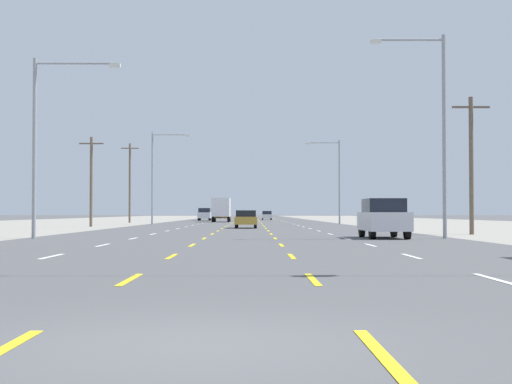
{
  "coord_description": "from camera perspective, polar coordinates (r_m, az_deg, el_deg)",
  "views": [
    {
      "loc": [
        0.57,
        -7.34,
        1.29
      ],
      "look_at": [
        0.96,
        53.37,
        2.95
      ],
      "focal_mm": 52.51,
      "sensor_mm": 36.0,
      "label": 1
    }
  ],
  "objects": [
    {
      "name": "ground_plane",
      "position": [
        73.35,
        -0.81,
        -2.57
      ],
      "size": [
        572.0,
        572.0,
        0.0
      ],
      "primitive_type": "plane",
      "color": "#4C4C4F"
    },
    {
      "name": "lot_apron_right",
      "position": [
        77.23,
        17.89,
        -2.44
      ],
      "size": [
        28.0,
        440.0,
        0.01
      ],
      "primitive_type": "cube",
      "color": "gray",
      "rests_on": "ground"
    },
    {
      "name": "lane_markings",
      "position": [
        111.85,
        -0.66,
        -2.22
      ],
      "size": [
        10.64,
        227.6,
        0.01
      ],
      "color": "white",
      "rests_on": "ground"
    },
    {
      "name": "signal_span_wire",
      "position": [
        16.87,
        -2.24,
        12.98
      ],
      "size": [
        26.18,
        0.53,
        9.75
      ],
      "color": "brown",
      "rests_on": "ground"
    },
    {
      "name": "suv_far_right_nearest",
      "position": [
        38.1,
        9.69,
        -1.94
      ],
      "size": [
        1.98,
        4.9,
        1.98
      ],
      "color": "silver",
      "rests_on": "ground"
    },
    {
      "name": "sedan_center_turn_near",
      "position": [
        61.55,
        -0.77,
        -2.06
      ],
      "size": [
        1.8,
        4.5,
        1.46
      ],
      "color": "#B28C33",
      "rests_on": "ground"
    },
    {
      "name": "box_truck_inner_left_mid",
      "position": [
        101.57,
        -2.66,
        -1.26
      ],
      "size": [
        2.4,
        7.2,
        3.23
      ],
      "color": "#B28C33",
      "rests_on": "ground"
    },
    {
      "name": "hatchback_center_turn_midfar",
      "position": [
        110.18,
        -0.79,
        -1.83
      ],
      "size": [
        1.72,
        3.9,
        1.54
      ],
      "color": "white",
      "rests_on": "ground"
    },
    {
      "name": "suv_far_left_far",
      "position": [
        118.94,
        -3.94,
        -1.69
      ],
      "size": [
        1.98,
        4.9,
        1.98
      ],
      "color": "silver",
      "rests_on": "ground"
    },
    {
      "name": "hatchback_inner_right_farther",
      "position": [
        129.71,
        0.83,
        -1.79
      ],
      "size": [
        1.72,
        3.9,
        1.54
      ],
      "color": "silver",
      "rests_on": "ground"
    },
    {
      "name": "sedan_center_turn_farthest",
      "position": [
        131.34,
        -0.72,
        -1.8
      ],
      "size": [
        1.8,
        4.5,
        1.46
      ],
      "color": "white",
      "rests_on": "ground"
    },
    {
      "name": "streetlight_left_row_0",
      "position": [
        38.51,
        -15.84,
        4.39
      ],
      "size": [
        4.33,
        0.26,
        8.93
      ],
      "color": "gray",
      "rests_on": "ground"
    },
    {
      "name": "streetlight_right_row_0",
      "position": [
        38.31,
        13.64,
        5.23
      ],
      "size": [
        3.75,
        0.26,
        10.13
      ],
      "color": "gray",
      "rests_on": "ground"
    },
    {
      "name": "streetlight_left_row_1",
      "position": [
        81.71,
        -7.61,
        1.6
      ],
      "size": [
        4.22,
        0.26,
        9.98
      ],
      "color": "gray",
      "rests_on": "ground"
    },
    {
      "name": "streetlight_right_row_1",
      "position": [
        81.55,
        6.11,
        1.25
      ],
      "size": [
        3.83,
        0.26,
        9.12
      ],
      "color": "gray",
      "rests_on": "ground"
    },
    {
      "name": "utility_pole_right_row_0",
      "position": [
        45.43,
        16.08,
        2.18
      ],
      "size": [
        2.2,
        0.26,
        8.05
      ],
      "color": "brown",
      "rests_on": "ground"
    },
    {
      "name": "utility_pole_left_row_1",
      "position": [
        69.23,
        -12.44,
        0.92
      ],
      "size": [
        2.2,
        0.26,
        8.13
      ],
      "color": "brown",
      "rests_on": "ground"
    },
    {
      "name": "utility_pole_left_row_2",
      "position": [
        94.02,
        -9.59,
        0.79
      ],
      "size": [
        2.2,
        0.26,
        9.86
      ],
      "color": "brown",
      "rests_on": "ground"
    }
  ]
}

